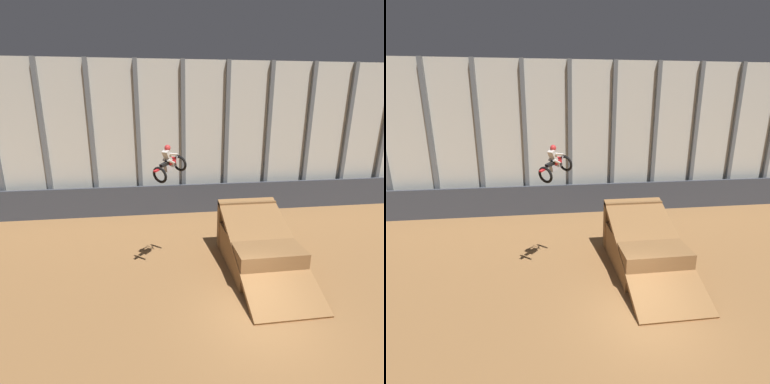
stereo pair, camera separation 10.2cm
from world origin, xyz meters
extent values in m
plane|color=olive|center=(0.00, 0.00, 0.00)|extent=(60.00, 60.00, 0.00)
cube|color=beige|center=(0.00, 12.07, 5.15)|extent=(32.00, 0.12, 10.31)
cube|color=slate|center=(-10.64, 11.87, 5.15)|extent=(0.28, 0.28, 10.31)
cube|color=slate|center=(-7.60, 11.87, 5.15)|extent=(0.28, 0.28, 10.31)
cube|color=slate|center=(-4.56, 11.87, 5.15)|extent=(0.28, 0.28, 10.31)
cube|color=slate|center=(-1.52, 11.87, 5.15)|extent=(0.28, 0.28, 10.31)
cube|color=slate|center=(1.52, 11.87, 5.15)|extent=(0.28, 0.28, 10.31)
cube|color=slate|center=(4.56, 11.87, 5.15)|extent=(0.28, 0.28, 10.31)
cube|color=slate|center=(7.60, 11.87, 5.15)|extent=(0.28, 0.28, 10.31)
cube|color=slate|center=(10.64, 11.87, 5.15)|extent=(0.28, 0.28, 10.31)
cube|color=slate|center=(13.68, 11.87, 5.15)|extent=(0.28, 0.28, 10.31)
cube|color=#383D47|center=(0.00, 11.30, 1.04)|extent=(31.36, 0.20, 2.08)
cube|color=brown|center=(1.21, 3.78, 0.78)|extent=(3.01, 4.43, 1.56)
cube|color=brown|center=(1.21, 5.75, 1.30)|extent=(3.07, 0.50, 2.60)
cube|color=olive|center=(1.21, 2.83, 1.30)|extent=(3.07, 6.41, 2.79)
torus|color=black|center=(-2.49, 4.29, 5.03)|extent=(0.70, 0.67, 0.74)
torus|color=black|center=(-3.42, 3.27, 4.77)|extent=(0.70, 0.67, 0.74)
cube|color=#B7B7BC|center=(-3.00, 3.73, 5.01)|extent=(0.51, 0.54, 0.37)
cube|color=red|center=(-2.92, 3.83, 5.24)|extent=(0.47, 0.49, 0.32)
cube|color=black|center=(-3.18, 3.53, 5.19)|extent=(0.50, 0.53, 0.22)
cube|color=red|center=(-3.52, 3.17, 5.01)|extent=(0.35, 0.36, 0.12)
cylinder|color=#B7B7BC|center=(-2.64, 4.13, 5.23)|extent=(0.15, 0.16, 0.55)
cylinder|color=black|center=(-2.70, 4.07, 5.46)|extent=(0.43, 0.55, 0.04)
cube|color=silver|center=(-3.08, 3.64, 5.50)|extent=(0.47, 0.48, 0.53)
sphere|color=red|center=(-3.06, 3.67, 5.83)|extent=(0.40, 0.40, 0.30)
cylinder|color=silver|center=(-3.10, 3.80, 5.25)|extent=(0.37, 0.39, 0.27)
cylinder|color=silver|center=(-2.92, 3.64, 5.25)|extent=(0.37, 0.39, 0.27)
cylinder|color=silver|center=(-3.05, 3.92, 5.56)|extent=(0.41, 0.44, 0.16)
cylinder|color=silver|center=(-2.81, 3.71, 5.56)|extent=(0.41, 0.44, 0.16)
camera|label=1|loc=(-3.71, -8.81, 7.69)|focal=28.00mm
camera|label=2|loc=(-3.61, -8.82, 7.69)|focal=28.00mm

